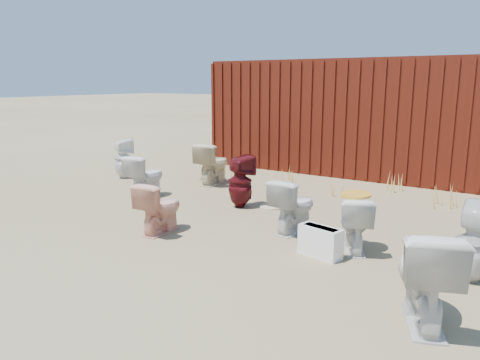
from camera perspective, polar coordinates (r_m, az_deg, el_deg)
The scene contains 22 objects.
ground at distance 6.46m, azimuth -2.94°, elevation -5.70°, with size 100.00×100.00×0.00m, color brown.
shipping_container at distance 10.82m, azimuth 13.67°, elevation 7.64°, with size 6.00×2.40×2.40m, color #4F1C0D.
toilet_front_a at distance 8.14m, azimuth -11.44°, elevation 0.47°, with size 0.41×0.72×0.74m, color white.
toilet_front_pink at distance 6.22m, azimuth -9.76°, elevation -3.29°, with size 0.38×0.67×0.69m, color #F5AA8D.
toilet_front_c at distance 6.18m, azimuth 6.55°, elevation -3.10°, with size 0.40×0.71×0.72m, color silver.
toilet_front_maroon at distance 7.33m, azimuth 0.01°, elevation -0.19°, with size 0.37×0.38×0.83m, color #500D12.
toilet_front_e at distance 4.15m, azimuth 21.66°, elevation -10.76°, with size 0.47×0.82×0.84m, color silver.
toilet_back_a at distance 9.86m, azimuth -14.08°, elevation 2.58°, with size 0.37×0.38×0.82m, color white.
toilet_back_beige_left at distance 9.64m, azimuth -3.96°, elevation 2.31°, with size 0.38×0.67×0.68m, color tan.
toilet_back_beige_right at distance 9.03m, azimuth -3.33°, elevation 2.03°, with size 0.45×0.79×0.80m, color beige.
toilet_back_yellowlid at distance 5.64m, azimuth 13.81°, elevation -5.15°, with size 0.37×0.66×0.67m, color silver.
toilet_back_e at distance 5.19m, azimuth 26.74°, elevation -6.82°, with size 0.36×0.37×0.81m, color silver.
yellow_lid at distance 5.55m, azimuth 13.99°, elevation -1.73°, with size 0.34×0.42×0.03m, color gold.
loose_tank at distance 5.43m, azimuth 9.76°, elevation -7.43°, with size 0.50×0.20×0.35m, color white.
loose_lid_near at distance 7.45m, azimuth 4.13°, elevation -3.20°, with size 0.38×0.49×0.02m, color #CAB992.
loose_lid_far at distance 10.38m, azimuth -3.58°, elevation 1.16°, with size 0.36×0.47×0.02m, color #BAB287.
weed_clump_a at distance 9.90m, azimuth -1.37°, elevation 1.36°, with size 0.36×0.36×0.27m, color tan.
weed_clump_b at distance 8.28m, azimuth 11.94°, elevation -1.06°, with size 0.32×0.32×0.25m, color tan.
weed_clump_c at distance 8.05m, azimuth 23.55°, elevation -1.80°, with size 0.36×0.36×0.37m, color tan.
weed_clump_d at distance 9.30m, azimuth 5.91°, elevation 0.60°, with size 0.30×0.30×0.27m, color tan.
weed_clump_e at distance 8.92m, azimuth 18.44°, elevation -0.29°, with size 0.34×0.34×0.32m, color tan.
weed_clump_f at distance 5.95m, azimuth 22.17°, elevation -6.86°, with size 0.28×0.28×0.26m, color tan.
Camera 1 is at (3.66, -4.95, 1.97)m, focal length 35.00 mm.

